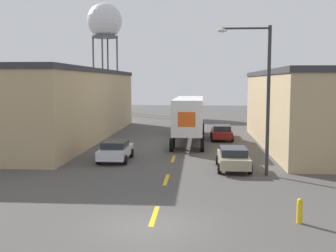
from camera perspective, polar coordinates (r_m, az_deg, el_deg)
The scene contains 11 objects.
ground_plane at distance 15.84m, azimuth -2.37°, elevation -13.52°, with size 160.00×160.00×0.00m, color #4C4947.
road_centerline at distance 23.04m, azimuth -0.22°, elevation -7.26°, with size 0.20×15.00×0.01m.
warehouse_left at distance 41.94m, azimuth -17.46°, elevation 2.92°, with size 13.83×29.36×6.46m.
warehouse_right at distance 36.12m, azimuth 19.14°, elevation 2.22°, with size 8.47×21.19×6.21m.
semi_truck at distance 37.58m, azimuth 2.95°, elevation 1.48°, with size 2.76×13.70×3.91m.
parked_car_left_far at distance 28.51m, azimuth -7.11°, elevation -3.27°, with size 1.97×4.16×1.35m.
parked_car_right_mid at distance 25.83m, azimuth 8.82°, elevation -4.27°, with size 1.97×4.16×1.35m.
parked_car_right_far at distance 38.72m, azimuth 7.27°, elevation -0.82°, with size 1.97×4.16×1.35m.
water_tower at distance 74.13m, azimuth -8.58°, elevation 13.74°, with size 5.91×5.91×18.53m.
street_lamp at distance 24.08m, azimuth 12.62°, elevation 4.89°, with size 2.99×0.32×8.37m.
fire_hydrant at distance 16.81m, azimuth 17.40°, elevation -10.91°, with size 0.22×0.22×0.96m.
Camera 1 is at (1.72, -14.83, 5.30)m, focal length 45.00 mm.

